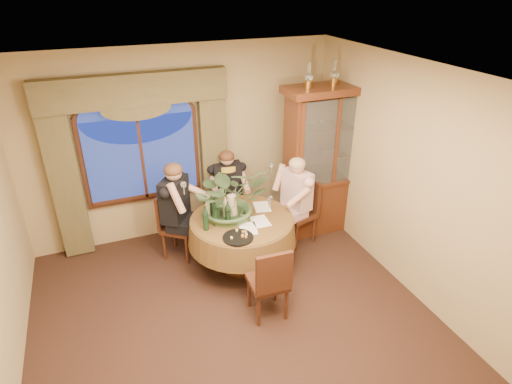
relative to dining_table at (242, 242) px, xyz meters
name	(u,v)px	position (x,y,z in m)	size (l,w,h in m)	color
floor	(243,337)	(-0.45, -1.25, -0.38)	(5.00, 5.00, 0.00)	black
wall_back	(183,144)	(-0.45, 1.25, 1.02)	(4.50, 4.50, 0.00)	#9D885F
wall_right	(427,192)	(1.80, -1.25, 1.02)	(5.00, 5.00, 0.00)	#9D885F
ceiling	(238,86)	(-0.45, -1.25, 2.42)	(5.00, 5.00, 0.00)	white
window	(142,158)	(-1.05, 1.18, 0.92)	(1.62, 0.10, 1.32)	navy
arched_transom	(135,104)	(-1.05, 1.18, 1.71)	(1.60, 0.06, 0.44)	navy
drapery_left	(65,179)	(-2.08, 1.13, 0.80)	(0.38, 0.14, 2.32)	#4A4327
drapery_right	(214,157)	(-0.02, 1.13, 0.80)	(0.38, 0.14, 2.32)	#4A4327
swag_valance	(134,90)	(-1.05, 1.10, 1.90)	(2.45, 0.16, 0.42)	#4A4327
dining_table	(242,242)	(0.00, 0.00, 0.00)	(1.45, 1.45, 0.75)	brown
china_cabinet	(327,161)	(1.54, 0.50, 0.75)	(1.39, 0.55, 2.25)	#3E1A0C
oil_lamp_left	(309,75)	(1.15, 0.50, 2.04)	(0.11, 0.11, 0.34)	#A5722D
oil_lamp_center	(335,73)	(1.54, 0.50, 2.04)	(0.11, 0.11, 0.34)	#A5722D
oil_lamp_right	(359,70)	(1.93, 0.50, 2.04)	(0.11, 0.11, 0.34)	#A5722D
chair_right	(298,213)	(0.97, 0.27, 0.10)	(0.42, 0.42, 0.96)	black
chair_back_right	(222,201)	(0.05, 1.04, 0.10)	(0.42, 0.42, 0.96)	black
chair_back	(179,226)	(-0.73, 0.56, 0.10)	(0.42, 0.42, 0.96)	black
chair_front_left	(268,280)	(-0.04, -0.98, 0.10)	(0.42, 0.42, 0.96)	black
person_pink	(296,201)	(0.94, 0.28, 0.31)	(0.49, 0.45, 1.36)	beige
person_back	(176,212)	(-0.76, 0.55, 0.34)	(0.52, 0.47, 1.44)	black
person_scarf	(228,191)	(0.13, 0.99, 0.29)	(0.47, 0.43, 1.32)	black
stoneware_vase	(231,206)	(-0.11, 0.10, 0.53)	(0.16, 0.16, 0.31)	tan
centerpiece_plant	(229,172)	(-0.11, 0.13, 1.00)	(0.98, 1.09, 0.85)	#3E5C35
olive_bowl	(244,219)	(0.01, -0.06, 0.40)	(0.15, 0.15, 0.05)	#485D30
cheese_platter	(238,238)	(-0.20, -0.43, 0.39)	(0.37, 0.37, 0.02)	black
wine_bottle_0	(228,213)	(-0.21, -0.08, 0.54)	(0.07, 0.07, 0.33)	black
wine_bottle_1	(225,208)	(-0.20, 0.05, 0.54)	(0.07, 0.07, 0.33)	tan
wine_bottle_2	(215,214)	(-0.37, -0.04, 0.54)	(0.07, 0.07, 0.33)	black
wine_bottle_3	(208,210)	(-0.43, 0.10, 0.54)	(0.07, 0.07, 0.33)	tan
wine_bottle_4	(212,204)	(-0.33, 0.23, 0.54)	(0.07, 0.07, 0.33)	black
wine_bottle_5	(206,218)	(-0.51, -0.10, 0.54)	(0.07, 0.07, 0.33)	black
tasting_paper_0	(260,221)	(0.19, -0.17, 0.38)	(0.21, 0.30, 0.00)	white
tasting_paper_1	(262,207)	(0.36, 0.18, 0.38)	(0.21, 0.30, 0.00)	white
tasting_paper_2	(248,228)	(-0.01, -0.27, 0.38)	(0.21, 0.30, 0.00)	white
wine_glass_person_pink	(270,201)	(0.46, 0.14, 0.46)	(0.07, 0.07, 0.18)	silver
wine_glass_person_back	(207,208)	(-0.39, 0.28, 0.46)	(0.07, 0.07, 0.18)	silver
wine_glass_person_scarf	(234,196)	(0.06, 0.48, 0.46)	(0.07, 0.07, 0.18)	silver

